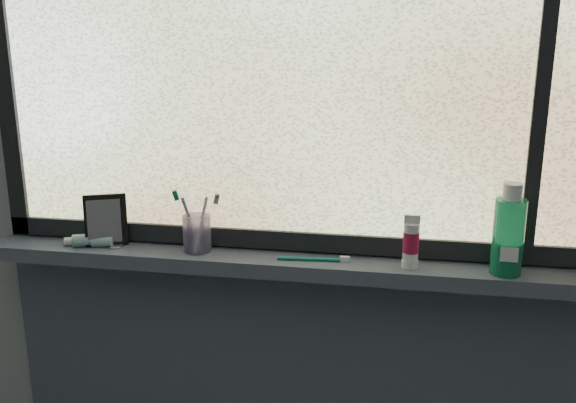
% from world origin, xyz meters
% --- Properties ---
extents(wall_back, '(3.00, 0.01, 2.50)m').
position_xyz_m(wall_back, '(0.00, 1.30, 1.25)').
color(wall_back, '#9EA3A8').
rests_on(wall_back, ground).
extents(windowsill, '(1.62, 0.14, 0.04)m').
position_xyz_m(windowsill, '(0.00, 1.23, 1.00)').
color(windowsill, '#474F5F').
rests_on(windowsill, wall_back).
extents(window_pane, '(1.50, 0.01, 1.00)m').
position_xyz_m(window_pane, '(0.00, 1.28, 1.53)').
color(window_pane, silver).
rests_on(window_pane, wall_back).
extents(frame_bottom, '(1.60, 0.03, 0.05)m').
position_xyz_m(frame_bottom, '(0.00, 1.28, 1.05)').
color(frame_bottom, black).
rests_on(frame_bottom, windowsill).
extents(frame_left, '(0.05, 0.03, 1.10)m').
position_xyz_m(frame_left, '(-0.78, 1.28, 1.53)').
color(frame_left, black).
rests_on(frame_left, wall_back).
extents(frame_mullion, '(0.03, 0.03, 1.00)m').
position_xyz_m(frame_mullion, '(0.60, 1.28, 1.53)').
color(frame_mullion, black).
rests_on(frame_mullion, wall_back).
extents(vanity_mirror, '(0.13, 0.09, 0.14)m').
position_xyz_m(vanity_mirror, '(-0.50, 1.24, 1.09)').
color(vanity_mirror, black).
rests_on(vanity_mirror, windowsill).
extents(toothpaste_tube, '(0.19, 0.09, 0.03)m').
position_xyz_m(toothpaste_tube, '(-0.53, 1.21, 1.04)').
color(toothpaste_tube, silver).
rests_on(toothpaste_tube, windowsill).
extents(toothbrush_cup, '(0.09, 0.09, 0.10)m').
position_xyz_m(toothbrush_cup, '(-0.24, 1.23, 1.07)').
color(toothbrush_cup, '#BAADE4').
rests_on(toothbrush_cup, windowsill).
extents(toothbrush_lying, '(0.20, 0.04, 0.01)m').
position_xyz_m(toothbrush_lying, '(0.06, 1.21, 1.03)').
color(toothbrush_lying, '#0D796A').
rests_on(toothbrush_lying, windowsill).
extents(mouthwash_bottle, '(0.09, 0.09, 0.19)m').
position_xyz_m(mouthwash_bottle, '(0.55, 1.21, 1.13)').
color(mouthwash_bottle, '#1FA570').
rests_on(mouthwash_bottle, windowsill).
extents(cream_tube, '(0.04, 0.04, 0.10)m').
position_xyz_m(cream_tube, '(0.32, 1.21, 1.09)').
color(cream_tube, silver).
rests_on(cream_tube, windowsill).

